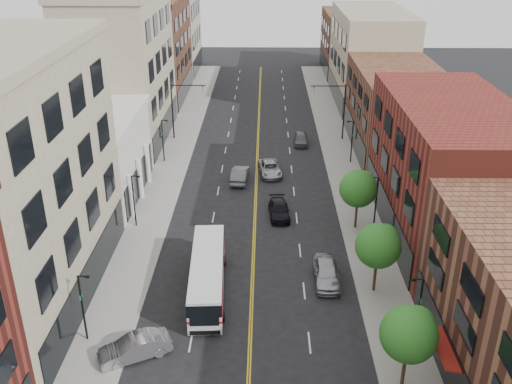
# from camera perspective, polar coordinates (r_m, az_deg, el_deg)

# --- Properties ---
(sidewalk_left) EXTENTS (4.00, 110.00, 0.15)m
(sidewalk_left) POSITION_cam_1_polar(r_m,az_deg,el_deg) (63.72, -8.99, 1.35)
(sidewalk_left) COLOR gray
(sidewalk_left) RESTS_ON ground
(sidewalk_right) EXTENTS (4.00, 110.00, 0.15)m
(sidewalk_right) POSITION_cam_1_polar(r_m,az_deg,el_deg) (63.44, 9.11, 1.23)
(sidewalk_right) COLOR gray
(sidewalk_right) RESTS_ON ground
(bldg_l_tanoffice) EXTENTS (10.00, 22.00, 18.00)m
(bldg_l_tanoffice) POSITION_cam_1_polar(r_m,az_deg,el_deg) (42.97, -23.76, 0.37)
(bldg_l_tanoffice) COLOR gray
(bldg_l_tanoffice) RESTS_ON ground
(bldg_l_white) EXTENTS (10.00, 14.00, 8.00)m
(bldg_l_white) POSITION_cam_1_polar(r_m,az_deg,el_deg) (60.29, -16.42, 3.24)
(bldg_l_white) COLOR silver
(bldg_l_white) RESTS_ON ground
(bldg_l_far_a) EXTENTS (10.00, 20.00, 18.00)m
(bldg_l_far_a) POSITION_cam_1_polar(r_m,az_deg,el_deg) (74.50, -13.26, 11.74)
(bldg_l_far_a) COLOR gray
(bldg_l_far_a) RESTS_ON ground
(bldg_l_far_b) EXTENTS (10.00, 20.00, 15.00)m
(bldg_l_far_b) POSITION_cam_1_polar(r_m,az_deg,el_deg) (93.91, -10.36, 13.74)
(bldg_l_far_b) COLOR brown
(bldg_l_far_b) RESTS_ON ground
(bldg_l_far_c) EXTENTS (10.00, 16.00, 20.00)m
(bldg_l_far_c) POSITION_cam_1_polar(r_m,az_deg,el_deg) (110.97, -8.72, 16.88)
(bldg_l_far_c) COLOR gray
(bldg_l_far_c) RESTS_ON ground
(bldg_r_mid) EXTENTS (10.00, 22.00, 12.00)m
(bldg_r_mid) POSITION_cam_1_polar(r_m,az_deg,el_deg) (52.85, 18.62, 2.17)
(bldg_r_mid) COLOR maroon
(bldg_r_mid) RESTS_ON ground
(bldg_r_far_a) EXTENTS (10.00, 20.00, 10.00)m
(bldg_r_far_a) POSITION_cam_1_polar(r_m,az_deg,el_deg) (72.27, 13.91, 7.97)
(bldg_r_far_a) COLOR brown
(bldg_r_far_a) RESTS_ON ground
(bldg_r_far_b) EXTENTS (10.00, 22.00, 14.00)m
(bldg_r_far_b) POSITION_cam_1_polar(r_m,az_deg,el_deg) (91.75, 11.33, 13.08)
(bldg_r_far_b) COLOR gray
(bldg_r_far_b) RESTS_ON ground
(bldg_r_far_c) EXTENTS (10.00, 18.00, 11.00)m
(bldg_r_far_c) POSITION_cam_1_polar(r_m,az_deg,el_deg) (111.41, 9.55, 14.51)
(bldg_r_far_c) COLOR brown
(bldg_r_far_c) RESTS_ON ground
(tree_r_1) EXTENTS (3.40, 3.40, 5.59)m
(tree_r_1) POSITION_cam_1_polar(r_m,az_deg,el_deg) (35.06, 15.16, -13.38)
(tree_r_1) COLOR black
(tree_r_1) RESTS_ON sidewalk_right
(tree_r_2) EXTENTS (3.40, 3.40, 5.59)m
(tree_r_2) POSITION_cam_1_polar(r_m,az_deg,el_deg) (43.12, 12.22, -5.14)
(tree_r_2) COLOR black
(tree_r_2) RESTS_ON sidewalk_right
(tree_r_3) EXTENTS (3.40, 3.40, 5.59)m
(tree_r_3) POSITION_cam_1_polar(r_m,az_deg,el_deg) (51.85, 10.28, 0.43)
(tree_r_3) COLOR black
(tree_r_3) RESTS_ON sidewalk_right
(lamp_l_1) EXTENTS (0.81, 0.55, 5.05)m
(lamp_l_1) POSITION_cam_1_polar(r_m,az_deg,el_deg) (39.65, -16.94, -10.68)
(lamp_l_1) COLOR black
(lamp_l_1) RESTS_ON sidewalk_left
(lamp_l_2) EXTENTS (0.81, 0.55, 5.05)m
(lamp_l_2) POSITION_cam_1_polar(r_m,az_deg,el_deg) (52.93, -12.09, -0.59)
(lamp_l_2) COLOR black
(lamp_l_2) RESTS_ON sidewalk_left
(lamp_l_3) EXTENTS (0.81, 0.55, 5.05)m
(lamp_l_3) POSITION_cam_1_polar(r_m,az_deg,el_deg) (67.40, -9.28, 5.33)
(lamp_l_3) COLOR black
(lamp_l_3) RESTS_ON sidewalk_left
(lamp_r_1) EXTENTS (0.81, 0.55, 5.05)m
(lamp_r_1) POSITION_cam_1_polar(r_m,az_deg,el_deg) (39.15, 15.94, -11.05)
(lamp_r_1) COLOR black
(lamp_r_1) RESTS_ON sidewalk_right
(lamp_r_2) EXTENTS (0.81, 0.55, 5.05)m
(lamp_r_2) POSITION_cam_1_polar(r_m,az_deg,el_deg) (52.55, 11.88, -0.76)
(lamp_r_2) COLOR black
(lamp_r_2) RESTS_ON sidewalk_right
(lamp_r_3) EXTENTS (0.81, 0.55, 5.05)m
(lamp_r_3) POSITION_cam_1_polar(r_m,az_deg,el_deg) (67.11, 9.54, 5.22)
(lamp_r_3) COLOR black
(lamp_r_3) RESTS_ON sidewalk_right
(signal_mast_left) EXTENTS (4.49, 0.18, 7.20)m
(signal_mast_left) POSITION_cam_1_polar(r_m,az_deg,el_deg) (74.28, -7.83, 8.65)
(signal_mast_left) COLOR black
(signal_mast_left) RESTS_ON sidewalk_left
(signal_mast_right) EXTENTS (4.49, 0.18, 7.20)m
(signal_mast_right) POSITION_cam_1_polar(r_m,az_deg,el_deg) (74.03, 8.27, 8.57)
(signal_mast_right) COLOR black
(signal_mast_right) RESTS_ON sidewalk_right
(city_bus) EXTENTS (3.08, 11.03, 2.81)m
(city_bus) POSITION_cam_1_polar(r_m,az_deg,el_deg) (43.60, -4.88, -8.09)
(city_bus) COLOR silver
(city_bus) RESTS_ON ground
(car_angle_b) EXTENTS (4.88, 3.54, 1.53)m
(car_angle_b) POSITION_cam_1_polar(r_m,az_deg,el_deg) (38.87, -12.03, -14.98)
(car_angle_b) COLOR #96989D
(car_angle_b) RESTS_ON ground
(car_parked_far) EXTENTS (1.96, 4.86, 1.65)m
(car_parked_far) POSITION_cam_1_polar(r_m,az_deg,el_deg) (45.28, 7.07, -8.03)
(car_parked_far) COLOR #9B9CA2
(car_parked_far) RESTS_ON ground
(car_lane_behind) EXTENTS (1.98, 4.82, 1.55)m
(car_lane_behind) POSITION_cam_1_polar(r_m,az_deg,el_deg) (62.16, -1.62, 1.75)
(car_lane_behind) COLOR #535358
(car_lane_behind) RESTS_ON ground
(car_lane_a) EXTENTS (2.20, 4.74, 1.34)m
(car_lane_a) POSITION_cam_1_polar(r_m,az_deg,el_deg) (54.72, 2.31, -1.81)
(car_lane_a) COLOR black
(car_lane_a) RESTS_ON ground
(car_lane_b) EXTENTS (2.98, 5.29, 1.40)m
(car_lane_b) POSITION_cam_1_polar(r_m,az_deg,el_deg) (63.98, 1.41, 2.38)
(car_lane_b) COLOR #95989C
(car_lane_b) RESTS_ON ground
(car_lane_c) EXTENTS (1.87, 4.33, 1.46)m
(car_lane_c) POSITION_cam_1_polar(r_m,az_deg,el_deg) (73.22, 4.51, 5.34)
(car_lane_c) COLOR #4E4F54
(car_lane_c) RESTS_ON ground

